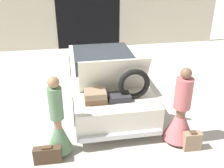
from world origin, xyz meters
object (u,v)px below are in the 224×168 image
car (104,76)px  suitcase_beside_right_person (192,141)px  person_left (58,127)px  person_right (180,117)px  suitcase_beside_left_person (48,155)px

car → suitcase_beside_right_person: bearing=-62.7°
person_left → suitcase_beside_right_person: (2.77, -0.38, -0.43)m
car → person_right: person_right is taller
suitcase_beside_left_person → suitcase_beside_right_person: 3.01m
car → suitcase_beside_left_person: (-1.54, -2.73, -0.40)m
car → suitcase_beside_right_person: 3.22m
person_left → person_right: bearing=100.8°
person_right → suitcase_beside_left_person: bearing=97.3°
person_right → suitcase_beside_right_person: bearing=-151.0°
suitcase_beside_right_person → person_left: bearing=172.2°
person_right → suitcase_beside_left_person: (-2.85, -0.23, -0.44)m
car → person_right: size_ratio=2.87×
person_left → suitcase_beside_right_person: bearing=94.0°
person_left → person_right: (2.60, -0.04, -0.01)m
person_right → suitcase_beside_left_person: 2.89m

